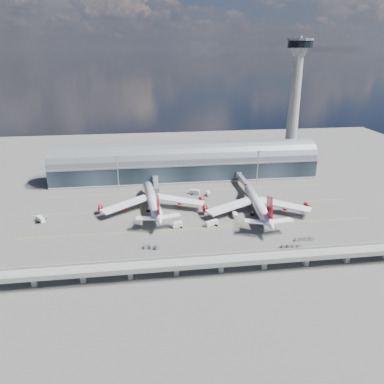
{
  "coord_description": "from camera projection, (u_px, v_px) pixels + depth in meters",
  "views": [
    {
      "loc": [
        -32.14,
        -195.99,
        93.38
      ],
      "look_at": [
        -4.22,
        10.0,
        14.0
      ],
      "focal_mm": 35.0,
      "sensor_mm": 36.0,
      "label": 1
    }
  ],
  "objects": [
    {
      "name": "service_truck_1",
      "position": [
        177.0,
        225.0,
        209.2
      ],
      "size": [
        6.21,
        4.0,
        3.32
      ],
      "rotation": [
        0.0,
        0.0,
        1.83
      ],
      "color": "silver",
      "rests_on": "ground"
    },
    {
      "name": "floodlight_mast_right",
      "position": [
        258.0,
        167.0,
        271.1
      ],
      "size": [
        3.0,
        0.7,
        25.7
      ],
      "color": "gray",
      "rests_on": "ground"
    },
    {
      "name": "service_truck_2",
      "position": [
        212.0,
        223.0,
        211.66
      ],
      "size": [
        8.11,
        5.54,
        2.87
      ],
      "rotation": [
        0.0,
        0.0,
        2.03
      ],
      "color": "silver",
      "rests_on": "ground"
    },
    {
      "name": "cargo_train_1",
      "position": [
        304.0,
        239.0,
        194.99
      ],
      "size": [
        10.33,
        2.0,
        1.71
      ],
      "rotation": [
        0.0,
        0.0,
        1.61
      ],
      "color": "gray",
      "rests_on": "ground"
    },
    {
      "name": "ground",
      "position": [
        201.0,
        220.0,
        218.78
      ],
      "size": [
        500.0,
        500.0,
        0.0
      ],
      "primitive_type": "plane",
      "color": "#474744",
      "rests_on": "ground"
    },
    {
      "name": "floodlight_mast_left",
      "position": [
        118.0,
        173.0,
        258.55
      ],
      "size": [
        3.0,
        0.7,
        25.7
      ],
      "color": "gray",
      "rests_on": "ground"
    },
    {
      "name": "cargo_train_0",
      "position": [
        152.0,
        247.0,
        187.01
      ],
      "size": [
        8.8,
        4.23,
        1.93
      ],
      "rotation": [
        0.0,
        0.0,
        1.86
      ],
      "color": "gray",
      "rests_on": "ground"
    },
    {
      "name": "airliner_left",
      "position": [
        153.0,
        201.0,
        230.0
      ],
      "size": [
        66.47,
        69.87,
        21.28
      ],
      "rotation": [
        0.0,
        0.0,
        0.08
      ],
      "color": "white",
      "rests_on": "ground"
    },
    {
      "name": "airliner_right",
      "position": [
        258.0,
        205.0,
        225.34
      ],
      "size": [
        66.61,
        69.63,
        22.08
      ],
      "rotation": [
        0.0,
        0.0,
        -0.07
      ],
      "color": "white",
      "rests_on": "ground"
    },
    {
      "name": "service_truck_3",
      "position": [
        235.0,
        215.0,
        221.53
      ],
      "size": [
        2.62,
        6.12,
        2.94
      ],
      "rotation": [
        0.0,
        0.0,
        -0.02
      ],
      "color": "silver",
      "rests_on": "ground"
    },
    {
      "name": "service_truck_0",
      "position": [
        41.0,
        219.0,
        216.19
      ],
      "size": [
        6.26,
        7.15,
        2.98
      ],
      "rotation": [
        0.0,
        0.0,
        0.66
      ],
      "color": "silver",
      "rests_on": "ground"
    },
    {
      "name": "terminal",
      "position": [
        186.0,
        164.0,
        286.93
      ],
      "size": [
        200.0,
        30.0,
        28.0
      ],
      "color": "#1E2932",
      "rests_on": "ground"
    },
    {
      "name": "guideway",
      "position": [
        221.0,
        262.0,
        165.97
      ],
      "size": [
        220.0,
        8.5,
        7.2
      ],
      "color": "gray",
      "rests_on": "ground"
    },
    {
      "name": "service_truck_5",
      "position": [
        195.0,
        192.0,
        257.63
      ],
      "size": [
        6.9,
        4.92,
        3.12
      ],
      "rotation": [
        0.0,
        0.0,
        1.14
      ],
      "color": "silver",
      "rests_on": "ground"
    },
    {
      "name": "jet_bridge_left",
      "position": [
        156.0,
        183.0,
        263.06
      ],
      "size": [
        4.4,
        28.0,
        7.25
      ],
      "color": "gray",
      "rests_on": "ground"
    },
    {
      "name": "taxi_lines",
      "position": [
        196.0,
        205.0,
        239.24
      ],
      "size": [
        200.0,
        80.12,
        0.01
      ],
      "color": "gold",
      "rests_on": "ground"
    },
    {
      "name": "service_truck_4",
      "position": [
        208.0,
        194.0,
        254.64
      ],
      "size": [
        2.51,
        4.73,
        2.68
      ],
      "rotation": [
        0.0,
        0.0,
        0.05
      ],
      "color": "silver",
      "rests_on": "ground"
    },
    {
      "name": "control_tower",
      "position": [
        294.0,
        107.0,
        287.86
      ],
      "size": [
        19.0,
        19.0,
        103.0
      ],
      "color": "gray",
      "rests_on": "ground"
    },
    {
      "name": "jet_bridge_right",
      "position": [
        243.0,
        180.0,
        269.15
      ],
      "size": [
        4.4,
        32.0,
        7.25
      ],
      "color": "gray",
      "rests_on": "ground"
    },
    {
      "name": "cargo_train_2",
      "position": [
        291.0,
        246.0,
        187.85
      ],
      "size": [
        10.25,
        3.45,
        1.69
      ],
      "rotation": [
        0.0,
        0.0,
        1.76
      ],
      "color": "gray",
      "rests_on": "ground"
    }
  ]
}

